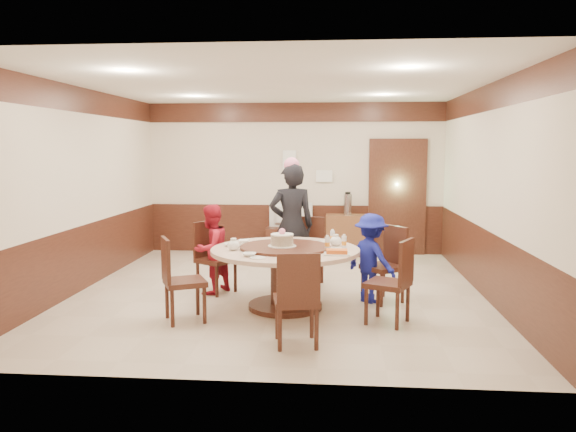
# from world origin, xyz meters

# --- Properties ---
(room) EXTENTS (6.00, 6.04, 2.84)m
(room) POSITION_xyz_m (0.01, 0.01, 1.08)
(room) COLOR beige
(room) RESTS_ON ground
(banquet_table) EXTENTS (1.82, 1.82, 0.78)m
(banquet_table) POSITION_xyz_m (0.15, -0.78, 0.53)
(banquet_table) COLOR #3E1D13
(banquet_table) RESTS_ON ground
(chair_0) EXTENTS (0.62, 0.62, 0.97)m
(chair_0) POSITION_xyz_m (1.39, -0.36, 0.30)
(chair_0) COLOR #3E1D13
(chair_0) RESTS_ON ground
(chair_1) EXTENTS (0.54, 0.54, 0.97)m
(chair_1) POSITION_xyz_m (0.36, 0.46, 0.30)
(chair_1) COLOR #3E1D13
(chair_1) RESTS_ON ground
(chair_2) EXTENTS (0.61, 0.61, 0.97)m
(chair_2) POSITION_xyz_m (-0.87, -0.09, 0.30)
(chair_2) COLOR #3E1D13
(chair_2) RESTS_ON ground
(chair_3) EXTENTS (0.59, 0.59, 0.97)m
(chair_3) POSITION_xyz_m (-0.96, -1.39, 0.30)
(chair_3) COLOR #3E1D13
(chair_3) RESTS_ON ground
(chair_4) EXTENTS (0.51, 0.52, 0.97)m
(chair_4) POSITION_xyz_m (0.38, -2.08, 0.30)
(chair_4) COLOR #3E1D13
(chair_4) RESTS_ON ground
(chair_5) EXTENTS (0.59, 0.59, 0.97)m
(chair_5) POSITION_xyz_m (1.37, -1.29, 0.30)
(chair_5) COLOR #3E1D13
(chair_5) RESTS_ON ground
(person_standing) EXTENTS (0.71, 0.54, 1.75)m
(person_standing) POSITION_xyz_m (0.14, 0.37, 0.88)
(person_standing) COLOR black
(person_standing) RESTS_ON ground
(person_red) EXTENTS (0.68, 0.74, 1.22)m
(person_red) POSITION_xyz_m (-0.91, -0.14, 0.61)
(person_red) COLOR #B21729
(person_red) RESTS_ON ground
(person_blue) EXTENTS (0.82, 0.82, 1.14)m
(person_blue) POSITION_xyz_m (1.22, -0.40, 0.57)
(person_blue) COLOR navy
(person_blue) RESTS_ON ground
(birthday_cake) EXTENTS (0.34, 0.34, 0.22)m
(birthday_cake) POSITION_xyz_m (0.12, -0.81, 0.86)
(birthday_cake) COLOR white
(birthday_cake) RESTS_ON banquet_table
(teapot_left) EXTENTS (0.17, 0.15, 0.13)m
(teapot_left) POSITION_xyz_m (-0.45, -0.95, 0.81)
(teapot_left) COLOR white
(teapot_left) RESTS_ON banquet_table
(teapot_right) EXTENTS (0.17, 0.15, 0.13)m
(teapot_right) POSITION_xyz_m (0.77, -0.55, 0.81)
(teapot_right) COLOR white
(teapot_right) RESTS_ON banquet_table
(bowl_0) EXTENTS (0.15, 0.15, 0.04)m
(bowl_0) POSITION_xyz_m (-0.41, -0.41, 0.77)
(bowl_0) COLOR white
(bowl_0) RESTS_ON banquet_table
(bowl_1) EXTENTS (0.14, 0.14, 0.04)m
(bowl_1) POSITION_xyz_m (0.47, -1.36, 0.77)
(bowl_1) COLOR white
(bowl_1) RESTS_ON banquet_table
(bowl_2) EXTENTS (0.16, 0.16, 0.04)m
(bowl_2) POSITION_xyz_m (-0.21, -1.32, 0.77)
(bowl_2) COLOR white
(bowl_2) RESTS_ON banquet_table
(bowl_3) EXTENTS (0.15, 0.15, 0.05)m
(bowl_3) POSITION_xyz_m (0.77, -0.96, 0.77)
(bowl_3) COLOR white
(bowl_3) RESTS_ON banquet_table
(bowl_4) EXTENTS (0.14, 0.14, 0.03)m
(bowl_4) POSITION_xyz_m (-0.55, -0.69, 0.77)
(bowl_4) COLOR white
(bowl_4) RESTS_ON banquet_table
(saucer_near) EXTENTS (0.18, 0.18, 0.01)m
(saucer_near) POSITION_xyz_m (-0.10, -1.43, 0.76)
(saucer_near) COLOR white
(saucer_near) RESTS_ON banquet_table
(saucer_far) EXTENTS (0.18, 0.18, 0.01)m
(saucer_far) POSITION_xyz_m (0.60, -0.28, 0.76)
(saucer_far) COLOR white
(saucer_far) RESTS_ON banquet_table
(shrimp_platter) EXTENTS (0.30, 0.20, 0.06)m
(shrimp_platter) POSITION_xyz_m (0.78, -1.15, 0.78)
(shrimp_platter) COLOR white
(shrimp_platter) RESTS_ON banquet_table
(bottle_0) EXTENTS (0.06, 0.06, 0.16)m
(bottle_0) POSITION_xyz_m (0.67, -0.85, 0.83)
(bottle_0) COLOR white
(bottle_0) RESTS_ON banquet_table
(bottle_1) EXTENTS (0.06, 0.06, 0.16)m
(bottle_1) POSITION_xyz_m (0.87, -0.75, 0.83)
(bottle_1) COLOR white
(bottle_1) RESTS_ON banquet_table
(bottle_2) EXTENTS (0.06, 0.06, 0.16)m
(bottle_2) POSITION_xyz_m (0.73, -0.34, 0.83)
(bottle_2) COLOR white
(bottle_2) RESTS_ON banquet_table
(tv_stand) EXTENTS (0.85, 0.45, 0.50)m
(tv_stand) POSITION_xyz_m (-0.08, 2.75, 0.25)
(tv_stand) COLOR #3E1D13
(tv_stand) RESTS_ON ground
(television) EXTENTS (0.83, 0.26, 0.47)m
(television) POSITION_xyz_m (-0.08, 2.75, 0.74)
(television) COLOR gray
(television) RESTS_ON tv_stand
(side_cabinet) EXTENTS (0.80, 0.40, 0.75)m
(side_cabinet) POSITION_xyz_m (1.00, 2.78, 0.38)
(side_cabinet) COLOR brown
(side_cabinet) RESTS_ON ground
(thermos) EXTENTS (0.15, 0.15, 0.38)m
(thermos) POSITION_xyz_m (0.99, 2.78, 0.94)
(thermos) COLOR silver
(thermos) RESTS_ON side_cabinet
(notice_left) EXTENTS (0.25, 0.00, 0.35)m
(notice_left) POSITION_xyz_m (-0.10, 2.96, 1.75)
(notice_left) COLOR white
(notice_left) RESTS_ON room
(notice_right) EXTENTS (0.30, 0.00, 0.22)m
(notice_right) POSITION_xyz_m (0.55, 2.96, 1.45)
(notice_right) COLOR white
(notice_right) RESTS_ON room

